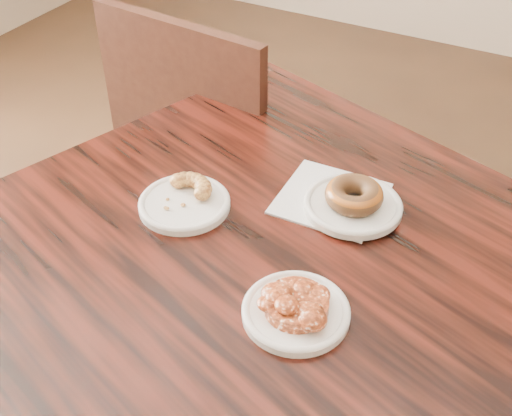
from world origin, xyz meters
The scene contains 9 objects.
cafe_table centered at (-0.11, -0.07, 0.38)m, with size 0.92×0.92×0.75m, color black.
chair_far centered at (-0.50, 0.53, 0.45)m, with size 0.50×0.50×0.90m, color black, non-canonical shape.
napkin centered at (-0.05, 0.09, 0.75)m, with size 0.17×0.17×0.00m, color white.
plate_donut centered at (-0.01, 0.08, 0.76)m, with size 0.17×0.17×0.01m, color white.
plate_cruller centered at (-0.27, -0.05, 0.76)m, with size 0.16×0.16×0.01m, color white.
plate_fritter centered at (0.01, -0.18, 0.76)m, with size 0.16×0.16×0.01m, color white.
glazed_donut centered at (-0.01, 0.08, 0.78)m, with size 0.10×0.10×0.04m, color brown.
apple_fritter centered at (0.01, -0.18, 0.78)m, with size 0.13×0.13×0.03m, color #461607, non-canonical shape.
cruller_fragment centered at (-0.27, -0.05, 0.78)m, with size 0.10×0.10×0.03m, color brown, non-canonical shape.
Camera 1 is at (0.25, -0.76, 1.45)m, focal length 45.00 mm.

